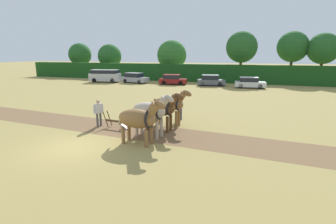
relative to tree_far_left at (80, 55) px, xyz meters
The scene contains 21 objects.
ground_plane 45.96m from the tree_far_left, 53.42° to the right, with size 240.00×240.00×0.00m, color #998447.
plowed_furrow_strip 41.94m from the tree_far_left, 51.91° to the right, with size 29.77×3.11×0.01m, color brown.
hedgerow 27.76m from the tree_far_left, ahead, with size 68.87×1.27×2.86m, color #194719.
tree_far_left is the anchor object (origin of this frame).
tree_left 7.15m from the tree_far_left, ahead, with size 4.67×4.67×6.39m.
tree_center_left 20.18m from the tree_far_left, ahead, with size 5.42×5.42×6.99m.
tree_center 32.82m from the tree_far_left, ahead, with size 4.99×4.99×8.07m.
tree_center_right 40.54m from the tree_far_left, ahead, with size 4.88×4.88×8.05m.
tree_right 44.72m from the tree_far_left, ahead, with size 4.70×4.70×7.65m.
draft_horse_lead_left 46.41m from the tree_far_left, 49.38° to the right, with size 2.79×1.19×2.43m.
draft_horse_lead_right 45.48m from the tree_far_left, 48.21° to the right, with size 2.64×1.19×2.51m.
draft_horse_trail_left 44.59m from the tree_far_left, 46.98° to the right, with size 2.72×1.08×2.43m.
draft_horse_trail_right 43.71m from the tree_far_left, 45.71° to the right, with size 2.81×1.04×2.45m.
plow 43.23m from the tree_far_left, 50.02° to the right, with size 1.69×0.49×1.13m.
farmer_at_plow 42.25m from the tree_far_left, 51.43° to the right, with size 0.42×0.61×1.72m.
farmer_beside_team 42.68m from the tree_far_left, 43.83° to the right, with size 0.39×0.61×1.66m.
parked_van 15.84m from the tree_far_left, 38.96° to the right, with size 5.19×2.91×2.01m.
parked_car_left 19.72m from the tree_far_left, 28.25° to the right, with size 4.60×2.46×1.59m.
parked_car_center_left 25.47m from the tree_far_left, 21.46° to the right, with size 4.27×2.31×1.49m.
parked_car_center 30.78m from the tree_far_left, 17.08° to the right, with size 4.17×2.35×1.56m.
parked_car_center_right 36.15m from the tree_far_left, 15.85° to the right, with size 4.16×2.27×1.47m.
Camera 1 is at (8.52, -10.10, 4.58)m, focal length 28.00 mm.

